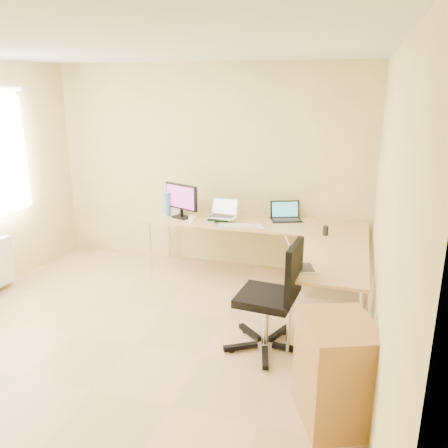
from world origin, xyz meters
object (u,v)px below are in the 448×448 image
(cabinet, at_px, (336,374))
(desk_fan, at_px, (182,202))
(monitor, at_px, (181,201))
(office_chair, at_px, (266,298))
(laptop_return, at_px, (302,257))
(water_bottle, at_px, (167,204))
(laptop_center, at_px, (222,208))
(desk_main, at_px, (255,250))
(desk_return, at_px, (329,293))
(mug, at_px, (192,220))
(laptop_black, at_px, (286,211))
(keyboard, at_px, (240,226))

(cabinet, bearing_deg, desk_fan, 108.14)
(monitor, height_order, office_chair, monitor)
(laptop_return, bearing_deg, water_bottle, 37.36)
(desk_fan, distance_m, laptop_return, 2.37)
(desk_fan, bearing_deg, water_bottle, -88.83)
(laptop_center, bearing_deg, desk_main, 20.64)
(desk_return, bearing_deg, desk_fan, 149.22)
(desk_main, bearing_deg, desk_fan, 169.11)
(mug, xyz_separation_m, desk_fan, (-0.32, 0.48, 0.08))
(laptop_center, bearing_deg, office_chair, -56.71)
(desk_main, xyz_separation_m, laptop_center, (-0.38, -0.12, 0.53))
(desk_fan, distance_m, cabinet, 3.37)
(desk_return, height_order, monitor, monitor)
(desk_fan, height_order, laptop_return, desk_fan)
(desk_return, distance_m, laptop_black, 1.40)
(desk_return, height_order, laptop_return, laptop_return)
(laptop_center, relative_size, desk_fan, 1.44)
(desk_return, distance_m, water_bottle, 2.36)
(cabinet, bearing_deg, laptop_return, 89.27)
(monitor, distance_m, keyboard, 0.84)
(water_bottle, distance_m, laptop_return, 2.27)
(mug, bearing_deg, office_chair, -47.55)
(office_chair, bearing_deg, keyboard, 119.62)
(laptop_return, bearing_deg, desk_return, -51.18)
(desk_main, distance_m, water_bottle, 1.24)
(desk_main, distance_m, laptop_black, 0.61)
(mug, bearing_deg, laptop_center, 25.52)
(laptop_return, bearing_deg, mug, 35.60)
(desk_main, distance_m, laptop_return, 1.62)
(monitor, distance_m, water_bottle, 0.22)
(keyboard, bearing_deg, desk_fan, 138.98)
(monitor, bearing_deg, laptop_black, 33.39)
(laptop_black, distance_m, cabinet, 2.65)
(desk_main, relative_size, monitor, 5.25)
(monitor, height_order, laptop_return, monitor)
(laptop_return, height_order, office_chair, office_chair)
(laptop_black, distance_m, keyboard, 0.65)
(water_bottle, bearing_deg, mug, -27.87)
(desk_return, relative_size, mug, 14.58)
(keyboard, relative_size, office_chair, 0.47)
(desk_fan, xyz_separation_m, cabinet, (2.16, -2.53, -0.49))
(desk_main, xyz_separation_m, monitor, (-0.92, -0.09, 0.58))
(monitor, distance_m, laptop_black, 1.30)
(desk_main, height_order, laptop_return, laptop_return)
(laptop_return, distance_m, cabinet, 1.15)
(monitor, bearing_deg, desk_fan, 133.96)
(water_bottle, relative_size, office_chair, 0.29)
(laptop_return, relative_size, office_chair, 0.32)
(monitor, bearing_deg, mug, -20.04)
(monitor, relative_size, laptop_black, 1.39)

